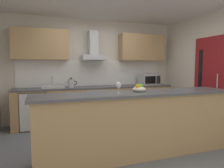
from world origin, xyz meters
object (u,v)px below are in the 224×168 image
at_px(refrigerator, 34,110).
at_px(kettle, 71,83).
at_px(wine_glass, 119,85).
at_px(oven, 95,104).
at_px(microwave, 149,79).
at_px(range_hood, 94,51).
at_px(fruit_bowl, 139,89).
at_px(sink, 53,87).

height_order(refrigerator, kettle, kettle).
bearing_deg(refrigerator, wine_glass, -60.16).
xyz_separation_m(oven, microwave, (1.49, -0.03, 0.59)).
height_order(microwave, range_hood, range_hood).
bearing_deg(fruit_bowl, wine_glass, -160.53).
height_order(microwave, kettle, microwave).
distance_m(wine_glass, fruit_bowl, 0.44).
distance_m(refrigerator, range_hood, 1.99).
distance_m(microwave, wine_glass, 2.72).
xyz_separation_m(oven, sink, (-1.01, 0.01, 0.47)).
distance_m(sink, kettle, 0.42).
xyz_separation_m(refrigerator, sink, (0.43, 0.01, 0.50)).
distance_m(kettle, fruit_bowl, 2.13).
height_order(microwave, fruit_bowl, microwave).
distance_m(refrigerator, fruit_bowl, 2.66).
xyz_separation_m(sink, range_hood, (1.01, 0.12, 0.86)).
xyz_separation_m(refrigerator, kettle, (0.84, -0.03, 0.58)).
distance_m(refrigerator, wine_glass, 2.57).
xyz_separation_m(refrigerator, fruit_bowl, (1.64, -2.00, 0.63)).
xyz_separation_m(microwave, wine_glass, (-1.70, -2.12, 0.08)).
distance_m(sink, range_hood, 1.33).
distance_m(microwave, fruit_bowl, 2.36).
relative_size(oven, range_hood, 1.11).
bearing_deg(microwave, wine_glass, -128.69).
relative_size(kettle, range_hood, 0.40).
bearing_deg(kettle, oven, 3.24).
relative_size(microwave, range_hood, 0.69).
distance_m(refrigerator, kettle, 1.02).
bearing_deg(microwave, oven, 178.93).
distance_m(sink, wine_glass, 2.31).
distance_m(kettle, range_hood, 1.00).
relative_size(kettle, wine_glass, 1.62).
bearing_deg(refrigerator, kettle, -2.10).
relative_size(refrigerator, fruit_bowl, 3.86).
bearing_deg(sink, microwave, -0.89).
relative_size(microwave, sink, 1.00).
bearing_deg(range_hood, refrigerator, -174.74).
bearing_deg(refrigerator, range_hood, 5.26).
relative_size(refrigerator, microwave, 1.70).
bearing_deg(fruit_bowl, oven, 95.73).
height_order(oven, fruit_bowl, fruit_bowl).
bearing_deg(sink, kettle, -6.20).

